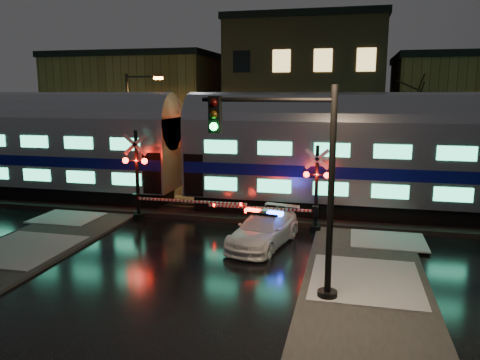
% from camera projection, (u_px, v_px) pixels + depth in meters
% --- Properties ---
extents(ground, '(120.00, 120.00, 0.00)m').
position_uv_depth(ground, '(204.00, 241.00, 19.66)').
color(ground, black).
rests_on(ground, ground).
extents(ballast, '(90.00, 4.20, 0.24)m').
position_uv_depth(ballast, '(233.00, 210.00, 24.42)').
color(ballast, black).
rests_on(ballast, ground).
extents(sidewalk_right, '(4.00, 20.00, 0.12)m').
position_uv_depth(sidewalk_right, '(368.00, 326.00, 12.43)').
color(sidewalk_right, '#2D2D2D').
rests_on(sidewalk_right, ground).
extents(building_left, '(14.00, 10.00, 9.00)m').
position_uv_depth(building_left, '(142.00, 110.00, 42.83)').
color(building_left, brown).
rests_on(building_left, ground).
extents(building_mid, '(12.00, 11.00, 11.50)m').
position_uv_depth(building_mid, '(307.00, 97.00, 39.63)').
color(building_mid, brown).
rests_on(building_mid, ground).
extents(building_right, '(12.00, 10.00, 8.50)m').
position_uv_depth(building_right, '(473.00, 117.00, 36.45)').
color(building_right, brown).
rests_on(building_right, ground).
extents(train, '(51.00, 3.12, 5.92)m').
position_uv_depth(train, '(183.00, 146.00, 24.44)').
color(train, black).
rests_on(train, ballast).
extents(police_car, '(2.75, 4.82, 1.47)m').
position_uv_depth(police_car, '(264.00, 230.00, 19.00)').
color(police_car, white).
rests_on(police_car, ground).
extents(crossing_signal_right, '(5.51, 0.64, 3.90)m').
position_uv_depth(crossing_signal_right, '(308.00, 197.00, 20.63)').
color(crossing_signal_right, black).
rests_on(crossing_signal_right, ground).
extents(crossing_signal_left, '(6.19, 0.67, 4.38)m').
position_uv_depth(crossing_signal_left, '(143.00, 184.00, 22.40)').
color(crossing_signal_left, black).
rests_on(crossing_signal_left, ground).
extents(traffic_light, '(4.13, 0.72, 6.38)m').
position_uv_depth(traffic_light, '(296.00, 189.00, 13.60)').
color(traffic_light, black).
rests_on(traffic_light, ground).
extents(streetlight, '(2.43, 0.25, 7.27)m').
position_uv_depth(streetlight, '(132.00, 124.00, 29.22)').
color(streetlight, black).
rests_on(streetlight, ground).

